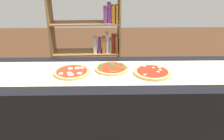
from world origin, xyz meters
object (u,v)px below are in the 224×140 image
Objects in this scene: pizza_spinach_1 at (112,68)px; pizza_mushroom_2 at (152,72)px; bookshelf at (96,56)px; pizza_mozzarella_0 at (72,72)px.

pizza_mushroom_2 reaches higher than pizza_spinach_1.
pizza_mozzarella_0 is at bearing -97.45° from bookshelf.
pizza_mozzarella_0 reaches higher than pizza_spinach_1.
bookshelf reaches higher than pizza_mushroom_2.
bookshelf reaches higher than pizza_spinach_1.
bookshelf is at bearing 100.56° from pizza_spinach_1.
pizza_mozzarella_0 is 0.65m from pizza_mushroom_2.
pizza_spinach_1 is at bearing 12.37° from pizza_mozzarella_0.
bookshelf is (0.14, 1.07, -0.25)m from pizza_mozzarella_0.
pizza_mozzarella_0 is 0.33m from pizza_spinach_1.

